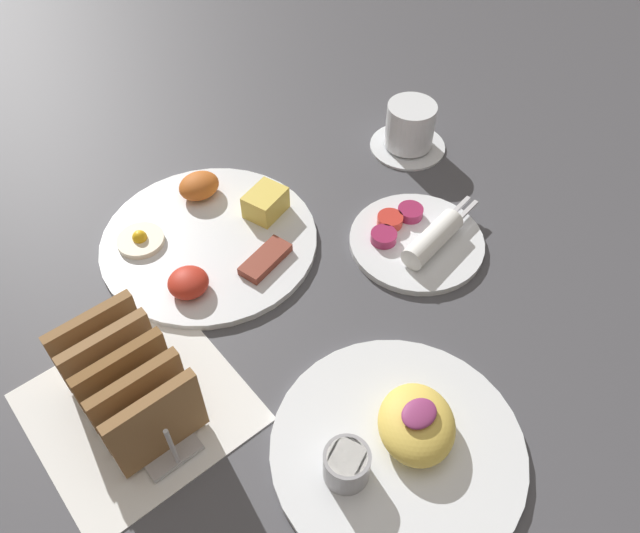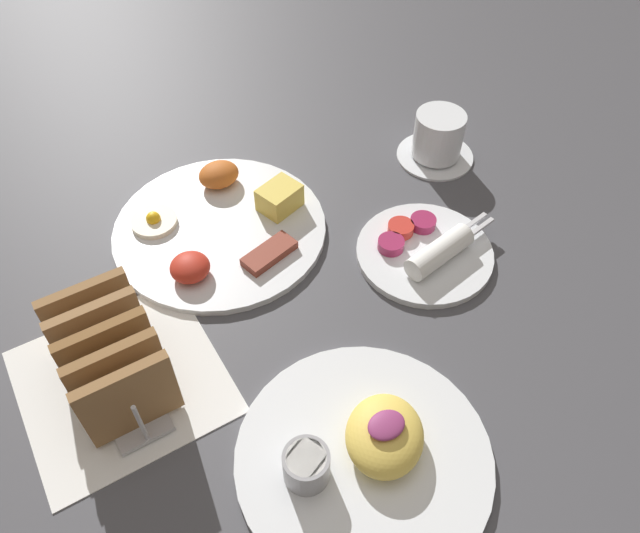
{
  "view_description": "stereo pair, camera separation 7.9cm",
  "coord_description": "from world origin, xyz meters",
  "px_view_note": "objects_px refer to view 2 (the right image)",
  "views": [
    {
      "loc": [
        -0.28,
        -0.35,
        0.63
      ],
      "look_at": [
        0.05,
        0.05,
        0.03
      ],
      "focal_mm": 35.0,
      "sensor_mm": 36.0,
      "label": 1
    },
    {
      "loc": [
        -0.22,
        -0.4,
        0.63
      ],
      "look_at": [
        0.05,
        0.05,
        0.03
      ],
      "focal_mm": 35.0,
      "sensor_mm": 36.0,
      "label": 2
    }
  ],
  "objects_px": {
    "plate_breakfast": "(222,225)",
    "coffee_cup": "(438,138)",
    "plate_condiments": "(426,250)",
    "plate_foreground": "(364,452)",
    "toast_rack": "(111,357)"
  },
  "relations": [
    {
      "from": "plate_breakfast",
      "to": "coffee_cup",
      "type": "distance_m",
      "value": 0.36
    },
    {
      "from": "plate_breakfast",
      "to": "plate_condiments",
      "type": "bearing_deg",
      "value": -40.97
    },
    {
      "from": "plate_foreground",
      "to": "toast_rack",
      "type": "height_order",
      "value": "toast_rack"
    },
    {
      "from": "plate_breakfast",
      "to": "coffee_cup",
      "type": "relative_size",
      "value": 2.47
    },
    {
      "from": "plate_breakfast",
      "to": "toast_rack",
      "type": "relative_size",
      "value": 1.64
    },
    {
      "from": "plate_condiments",
      "to": "coffee_cup",
      "type": "xyz_separation_m",
      "value": [
        0.14,
        0.16,
        0.03
      ]
    },
    {
      "from": "plate_foreground",
      "to": "coffee_cup",
      "type": "relative_size",
      "value": 2.26
    },
    {
      "from": "plate_breakfast",
      "to": "toast_rack",
      "type": "xyz_separation_m",
      "value": [
        -0.2,
        -0.16,
        0.04
      ]
    },
    {
      "from": "plate_breakfast",
      "to": "toast_rack",
      "type": "distance_m",
      "value": 0.26
    },
    {
      "from": "plate_breakfast",
      "to": "plate_foreground",
      "type": "height_order",
      "value": "plate_foreground"
    },
    {
      "from": "plate_breakfast",
      "to": "plate_foreground",
      "type": "relative_size",
      "value": 1.09
    },
    {
      "from": "plate_breakfast",
      "to": "coffee_cup",
      "type": "bearing_deg",
      "value": -4.21
    },
    {
      "from": "plate_condiments",
      "to": "coffee_cup",
      "type": "height_order",
      "value": "coffee_cup"
    },
    {
      "from": "plate_breakfast",
      "to": "plate_condiments",
      "type": "height_order",
      "value": "plate_breakfast"
    },
    {
      "from": "plate_breakfast",
      "to": "plate_foreground",
      "type": "xyz_separation_m",
      "value": [
        -0.02,
        -0.38,
        0.0
      ]
    }
  ]
}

